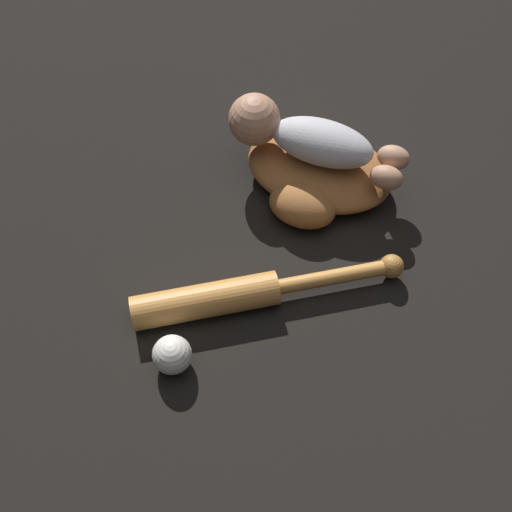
{
  "coord_description": "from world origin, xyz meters",
  "views": [
    {
      "loc": [
        -0.32,
        0.84,
        1.15
      ],
      "look_at": [
        -0.0,
        0.21,
        0.07
      ],
      "focal_mm": 50.0,
      "sensor_mm": 36.0,
      "label": 1
    }
  ],
  "objects_px": {
    "baseball_glove": "(317,175)",
    "baby_figure": "(303,136)",
    "baseball_bat": "(236,295)",
    "baseball": "(172,355)"
  },
  "relations": [
    {
      "from": "baseball_glove",
      "to": "baby_figure",
      "type": "xyz_separation_m",
      "value": [
        0.04,
        -0.01,
        0.08
      ]
    },
    {
      "from": "baseball_glove",
      "to": "baby_figure",
      "type": "bearing_deg",
      "value": -18.11
    },
    {
      "from": "baseball_bat",
      "to": "baby_figure",
      "type": "bearing_deg",
      "value": -86.27
    },
    {
      "from": "baseball_glove",
      "to": "baby_figure",
      "type": "height_order",
      "value": "baby_figure"
    },
    {
      "from": "baby_figure",
      "to": "baseball",
      "type": "xyz_separation_m",
      "value": [
        0.02,
        0.49,
        -0.08
      ]
    },
    {
      "from": "baby_figure",
      "to": "baseball",
      "type": "height_order",
      "value": "baby_figure"
    },
    {
      "from": "baseball_glove",
      "to": "baseball",
      "type": "distance_m",
      "value": 0.48
    },
    {
      "from": "baseball_bat",
      "to": "baseball",
      "type": "bearing_deg",
      "value": 74.44
    },
    {
      "from": "baby_figure",
      "to": "baseball",
      "type": "distance_m",
      "value": 0.49
    },
    {
      "from": "baseball_glove",
      "to": "baby_figure",
      "type": "relative_size",
      "value": 0.86
    }
  ]
}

